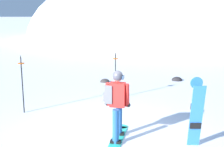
{
  "coord_description": "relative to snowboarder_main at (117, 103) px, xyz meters",
  "views": [
    {
      "loc": [
        0.1,
        -6.74,
        3.07
      ],
      "look_at": [
        0.09,
        2.87,
        1.0
      ],
      "focal_mm": 46.82,
      "sensor_mm": 36.0,
      "label": 1
    }
  ],
  "objects": [
    {
      "name": "piste_marker_far",
      "position": [
        -2.81,
        1.93,
        0.11
      ],
      "size": [
        0.2,
        0.2,
        1.8
      ],
      "color": "black",
      "rests_on": "ground"
    },
    {
      "name": "rock_dark",
      "position": [
        2.82,
        6.15,
        -0.92
      ],
      "size": [
        0.48,
        0.41,
        0.34
      ],
      "color": "#282628",
      "rests_on": "ground"
    },
    {
      "name": "snowboarder_main",
      "position": [
        0.0,
        0.0,
        0.0
      ],
      "size": [
        0.65,
        1.81,
        1.71
      ],
      "color": "#23B7A3",
      "rests_on": "ground"
    },
    {
      "name": "ground_plane",
      "position": [
        -0.21,
        0.12,
        -0.92
      ],
      "size": [
        300.0,
        300.0,
        0.0
      ],
      "primitive_type": "plane",
      "color": "white"
    },
    {
      "name": "spare_snowboard",
      "position": [
        1.79,
        -0.41,
        -0.09
      ],
      "size": [
        0.28,
        0.32,
        1.64
      ],
      "color": "blue",
      "rests_on": "ground"
    },
    {
      "name": "piste_marker_near",
      "position": [
        0.02,
        3.38,
        0.06
      ],
      "size": [
        0.2,
        0.2,
        1.71
      ],
      "color": "black",
      "rests_on": "ground"
    },
    {
      "name": "rock_mid",
      "position": [
        -0.42,
        5.86,
        -0.92
      ],
      "size": [
        0.42,
        0.36,
        0.3
      ],
      "color": "#383333",
      "rests_on": "ground"
    },
    {
      "name": "ridge_peak_main",
      "position": [
        8.02,
        29.11,
        -0.92
      ],
      "size": [
        36.01,
        32.41,
        17.2
      ],
      "color": "white",
      "rests_on": "ground"
    }
  ]
}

